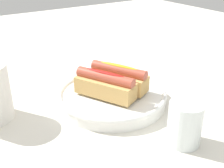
% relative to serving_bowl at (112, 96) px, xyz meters
% --- Properties ---
extents(ground_plane, '(2.40, 2.40, 0.00)m').
position_rel_serving_bowl_xyz_m(ground_plane, '(0.02, 0.01, -0.02)').
color(ground_plane, silver).
extents(serving_bowl, '(0.27, 0.27, 0.03)m').
position_rel_serving_bowl_xyz_m(serving_bowl, '(0.00, 0.00, 0.00)').
color(serving_bowl, white).
rests_on(serving_bowl, ground_plane).
extents(hotdog_front, '(0.16, 0.11, 0.06)m').
position_rel_serving_bowl_xyz_m(hotdog_front, '(0.01, -0.03, 0.04)').
color(hotdog_front, tan).
rests_on(hotdog_front, serving_bowl).
extents(hotdog_back, '(0.16, 0.11, 0.06)m').
position_rel_serving_bowl_xyz_m(hotdog_back, '(-0.01, 0.03, 0.04)').
color(hotdog_back, tan).
rests_on(hotdog_back, serving_bowl).
extents(water_glass, '(0.07, 0.07, 0.09)m').
position_rel_serving_bowl_xyz_m(water_glass, '(-0.22, -0.03, 0.02)').
color(water_glass, white).
rests_on(water_glass, ground_plane).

